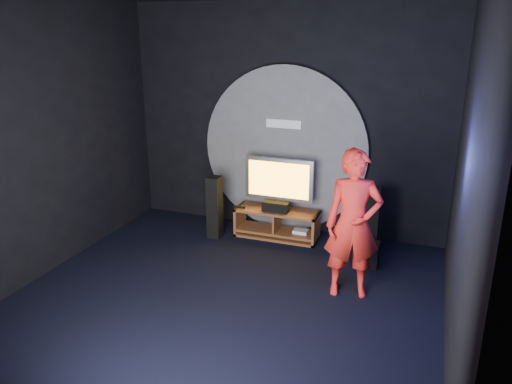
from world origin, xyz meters
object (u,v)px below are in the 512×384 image
media_console (277,225)px  tower_speaker_right (372,220)px  tv (279,181)px  player (353,224)px  tower_speaker_left (215,207)px  subwoofer (368,254)px

media_console → tower_speaker_right: 1.46m
tv → player: bearing=-46.0°
tower_speaker_left → subwoofer: size_ratio=3.03×
tv → tower_speaker_left: tv is taller
tv → subwoofer: (1.46, -0.56, -0.73)m
tower_speaker_left → subwoofer: (2.37, -0.17, -0.33)m
media_console → subwoofer: size_ratio=3.97×
tv → tower_speaker_left: (-0.90, -0.39, -0.40)m
tower_speaker_left → subwoofer: bearing=-4.2°
player → subwoofer: bearing=68.4°
tv → subwoofer: 1.73m
media_console → tower_speaker_right: size_ratio=1.31×
tower_speaker_left → player: (2.27, -1.02, 0.42)m
subwoofer → tower_speaker_left: bearing=175.8°
player → tower_speaker_left: bearing=141.0°
media_console → tv: size_ratio=1.20×
tower_speaker_right → subwoofer: 0.57m
media_console → tv: bearing=96.4°
tower_speaker_right → player: player is taller
tower_speaker_right → player: (-0.08, -1.31, 0.42)m
tower_speaker_right → player: 1.38m
subwoofer → tower_speaker_right: bearing=92.9°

